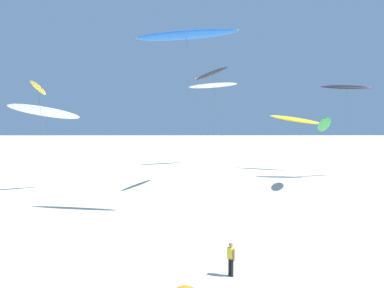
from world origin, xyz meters
TOP-DOWN VIEW (x-y plane):
  - flying_kite_0 at (2.59, 37.07)m, footprint 4.55×7.80m
  - flying_kite_1 at (-12.34, 28.38)m, footprint 5.57×10.68m
  - flying_kite_2 at (-0.08, 25.42)m, footprint 7.87×7.11m
  - flying_kite_4 at (14.88, 51.16)m, footprint 6.88×8.88m
  - flying_kite_5 at (3.88, 56.95)m, footprint 7.95×4.82m
  - flying_kite_6 at (18.66, 42.93)m, footprint 6.02×5.18m
  - flying_kite_7 at (-13.97, 34.68)m, footprint 6.54×10.81m
  - flying_kite_9 at (14.13, 36.72)m, footprint 4.46×7.16m
  - person_near_right at (2.12, 12.98)m, footprint 0.34×0.42m

SIDE VIEW (x-z plane):
  - person_near_right at x=2.12m, z-range 0.08..1.70m
  - flying_kite_9 at x=14.13m, z-range 2.75..10.55m
  - flying_kite_4 at x=14.88m, z-range 3.05..10.97m
  - flying_kite_7 at x=-13.97m, z-range 3.43..12.50m
  - flying_kite_1 at x=-12.34m, z-range 4.50..15.29m
  - flying_kite_6 at x=18.66m, z-range 5.24..16.61m
  - flying_kite_0 at x=2.59m, z-range 5.32..18.63m
  - flying_kite_5 at x=3.88m, z-range 5.67..18.55m
  - flying_kite_2 at x=-0.08m, z-range 6.54..20.75m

